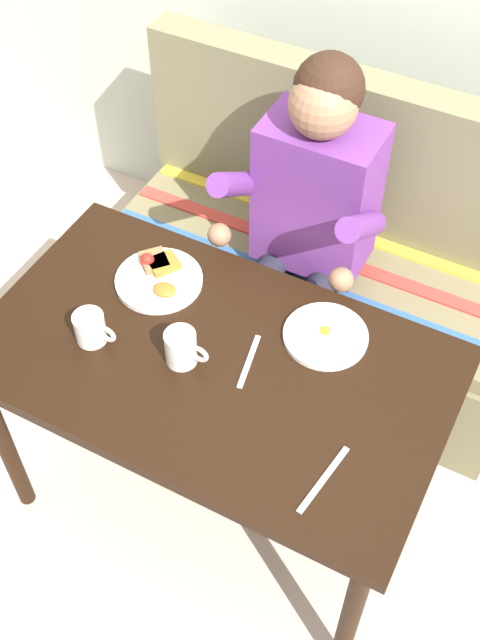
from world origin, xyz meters
name	(u,v)px	position (x,y,z in m)	size (l,w,h in m)	color
ground_plane	(218,496)	(0.00, 0.00, 0.00)	(8.00, 8.00, 0.00)	beige
table	(213,377)	(0.00, 0.00, 0.65)	(1.20, 0.70, 0.73)	black
couch	(323,273)	(0.00, 0.76, 0.33)	(1.44, 0.56, 1.00)	#736F50
person	(307,214)	(-0.01, 0.59, 0.74)	(0.45, 0.61, 1.21)	#6B3284
plate_breakfast	(159,277)	(-0.26, 0.17, 0.74)	(0.24, 0.24, 0.05)	white
plate_eggs	(326,335)	(0.23, 0.19, 0.74)	(0.22, 0.22, 0.04)	white
coffee_mug	(182,347)	(-0.06, -0.04, 0.78)	(0.12, 0.08, 0.10)	white
coffee_mug_second	(91,328)	(-0.30, -0.09, 0.78)	(0.12, 0.08, 0.09)	white
fork	(249,361)	(0.09, 0.03, 0.73)	(0.01, 0.17, 0.01)	silver
knife	(324,479)	(0.39, -0.19, 0.73)	(0.01, 0.20, 0.01)	silver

